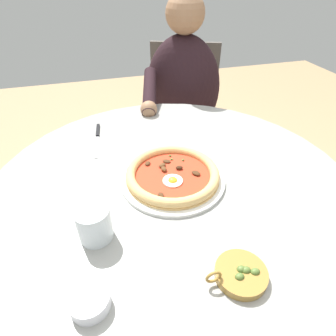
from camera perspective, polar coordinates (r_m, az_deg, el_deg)
The scene contains 9 objects.
ground_plane at distance 1.40m, azimuth 0.60°, elevation -26.25°, with size 6.00×6.00×0.02m, color tan.
dining_table at distance 0.89m, azimuth 0.86°, elevation -8.16°, with size 1.06×1.06×0.73m.
pizza_on_plate at distance 0.80m, azimuth 1.02°, elevation -1.58°, with size 0.30×0.30×0.04m.
water_glass at distance 0.66m, azimuth -14.99°, elevation -11.36°, with size 0.08×0.08×0.08m.
steak_knife at distance 1.04m, azimuth -14.38°, elevation 6.64°, with size 0.03×0.22×0.01m.
ramekin_capers at distance 0.58m, azimuth -15.92°, elevation -24.97°, with size 0.08×0.08×0.03m.
olive_pan at distance 0.61m, azimuth 14.77°, elevation -20.40°, with size 0.13×0.11×0.04m.
diner_person at distance 1.54m, azimuth 2.73°, elevation 8.67°, with size 0.47×0.47×1.14m.
cafe_chair_diner at distance 1.66m, azimuth 3.06°, elevation 11.86°, with size 0.56×0.56×0.88m.
Camera 1 is at (0.18, 0.59, 1.24)m, focal length 29.44 mm.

